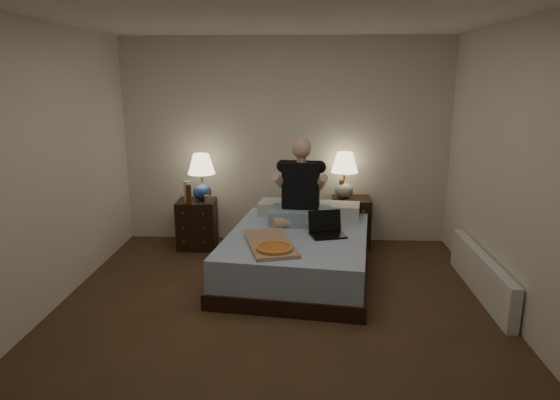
# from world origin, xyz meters

# --- Properties ---
(floor) EXTENTS (4.00, 4.50, 0.00)m
(floor) POSITION_xyz_m (0.00, 0.00, 0.00)
(floor) COLOR brown
(floor) RESTS_ON ground
(ceiling) EXTENTS (4.00, 4.50, 0.00)m
(ceiling) POSITION_xyz_m (0.00, 0.00, 2.50)
(ceiling) COLOR white
(ceiling) RESTS_ON ground
(wall_back) EXTENTS (4.00, 0.00, 2.50)m
(wall_back) POSITION_xyz_m (0.00, 2.25, 1.25)
(wall_back) COLOR silver
(wall_back) RESTS_ON ground
(wall_front) EXTENTS (4.00, 0.00, 2.50)m
(wall_front) POSITION_xyz_m (0.00, -2.25, 1.25)
(wall_front) COLOR silver
(wall_front) RESTS_ON ground
(wall_left) EXTENTS (0.00, 4.50, 2.50)m
(wall_left) POSITION_xyz_m (-2.00, 0.00, 1.25)
(wall_left) COLOR silver
(wall_left) RESTS_ON ground
(wall_right) EXTENTS (0.00, 4.50, 2.50)m
(wall_right) POSITION_xyz_m (2.00, 0.00, 1.25)
(wall_right) COLOR silver
(wall_right) RESTS_ON ground
(bed) EXTENTS (1.63, 2.03, 0.46)m
(bed) POSITION_xyz_m (0.18, 1.03, 0.23)
(bed) COLOR #5E83BD
(bed) RESTS_ON floor
(nightstand_left) EXTENTS (0.46, 0.42, 0.59)m
(nightstand_left) POSITION_xyz_m (-1.05, 1.88, 0.29)
(nightstand_left) COLOR black
(nightstand_left) RESTS_ON floor
(nightstand_right) EXTENTS (0.47, 0.43, 0.60)m
(nightstand_right) POSITION_xyz_m (0.82, 2.05, 0.30)
(nightstand_right) COLOR black
(nightstand_right) RESTS_ON floor
(lamp_left) EXTENTS (0.32, 0.32, 0.56)m
(lamp_left) POSITION_xyz_m (-0.98, 1.92, 0.87)
(lamp_left) COLOR navy
(lamp_left) RESTS_ON nightstand_left
(lamp_right) EXTENTS (0.32, 0.32, 0.56)m
(lamp_right) POSITION_xyz_m (0.72, 2.05, 0.88)
(lamp_right) COLOR #97968F
(lamp_right) RESTS_ON nightstand_right
(water_bottle) EXTENTS (0.07, 0.07, 0.25)m
(water_bottle) POSITION_xyz_m (-1.14, 1.80, 0.71)
(water_bottle) COLOR silver
(water_bottle) RESTS_ON nightstand_left
(soda_can) EXTENTS (0.07, 0.07, 0.10)m
(soda_can) POSITION_xyz_m (-0.90, 1.74, 0.64)
(soda_can) COLOR #9E9E99
(soda_can) RESTS_ON nightstand_left
(beer_bottle_left) EXTENTS (0.06, 0.06, 0.23)m
(beer_bottle_left) POSITION_xyz_m (-1.10, 1.70, 0.70)
(beer_bottle_left) COLOR #51250B
(beer_bottle_left) RESTS_ON nightstand_left
(beer_bottle_right) EXTENTS (0.06, 0.06, 0.23)m
(beer_bottle_right) POSITION_xyz_m (0.69, 2.03, 0.71)
(beer_bottle_right) COLOR #632E0E
(beer_bottle_right) RESTS_ON nightstand_right
(person) EXTENTS (0.70, 0.58, 0.93)m
(person) POSITION_xyz_m (0.20, 1.42, 0.93)
(person) COLOR black
(person) RESTS_ON bed
(laptop) EXTENTS (0.40, 0.36, 0.24)m
(laptop) POSITION_xyz_m (0.48, 0.95, 0.58)
(laptop) COLOR black
(laptop) RESTS_ON bed
(pizza_box) EXTENTS (0.58, 0.84, 0.08)m
(pizza_box) POSITION_xyz_m (-0.03, 0.44, 0.50)
(pizza_box) COLOR tan
(pizza_box) RESTS_ON bed
(radiator) EXTENTS (0.10, 1.60, 0.40)m
(radiator) POSITION_xyz_m (1.93, 0.67, 0.20)
(radiator) COLOR white
(radiator) RESTS_ON floor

